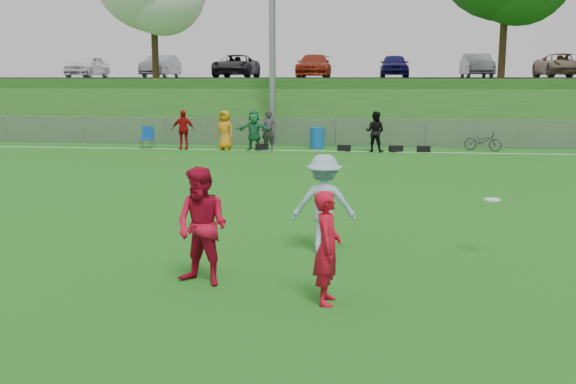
% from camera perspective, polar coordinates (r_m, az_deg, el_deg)
% --- Properties ---
extents(ground, '(120.00, 120.00, 0.00)m').
position_cam_1_polar(ground, '(9.70, -1.77, -8.33)').
color(ground, '#1C6715').
rests_on(ground, ground).
extents(sideline_far, '(60.00, 0.10, 0.01)m').
position_cam_1_polar(sideline_far, '(27.30, 4.02, 3.64)').
color(sideline_far, white).
rests_on(sideline_far, ground).
extents(fence, '(58.00, 0.06, 1.30)m').
position_cam_1_polar(fence, '(29.23, 4.25, 5.33)').
color(fence, gray).
rests_on(fence, ground).
extents(berm, '(120.00, 18.00, 3.00)m').
position_cam_1_polar(berm, '(40.15, 5.06, 7.83)').
color(berm, '#1C5116').
rests_on(berm, ground).
extents(parking_lot, '(120.00, 12.00, 0.10)m').
position_cam_1_polar(parking_lot, '(42.12, 5.19, 10.05)').
color(parking_lot, black).
rests_on(parking_lot, berm).
extents(car_row, '(32.04, 5.18, 1.44)m').
position_cam_1_polar(car_row, '(41.18, 3.50, 11.14)').
color(car_row, white).
rests_on(car_row, parking_lot).
extents(spectator_row, '(9.29, 0.86, 1.69)m').
position_cam_1_polar(spectator_row, '(27.54, -2.17, 5.48)').
color(spectator_row, '#A50B0B').
rests_on(spectator_row, ground).
extents(gear_bags, '(7.42, 0.44, 0.26)m').
position_cam_1_polar(gear_bags, '(27.35, 6.03, 3.89)').
color(gear_bags, black).
rests_on(gear_bags, ground).
extents(player_red_left, '(0.39, 0.58, 1.57)m').
position_cam_1_polar(player_red_left, '(8.78, 3.51, -4.96)').
color(player_red_left, red).
rests_on(player_red_left, ground).
extents(player_red_center, '(1.04, 0.93, 1.78)m').
position_cam_1_polar(player_red_center, '(9.63, -7.64, -3.05)').
color(player_red_center, '#B30C29').
rests_on(player_red_center, ground).
extents(player_blue, '(1.17, 0.72, 1.75)m').
position_cam_1_polar(player_blue, '(11.36, 3.21, -1.04)').
color(player_blue, '#8FB1C6').
rests_on(player_blue, ground).
extents(frisbee, '(0.28, 0.28, 0.03)m').
position_cam_1_polar(frisbee, '(11.58, 17.71, -0.66)').
color(frisbee, silver).
rests_on(frisbee, ground).
extents(recycling_bin, '(0.72, 0.72, 0.93)m').
position_cam_1_polar(recycling_bin, '(28.30, 2.62, 4.83)').
color(recycling_bin, '#0F52A8').
rests_on(recycling_bin, ground).
extents(camp_chair, '(0.56, 0.57, 0.97)m').
position_cam_1_polar(camp_chair, '(28.97, -12.43, 4.36)').
color(camp_chair, '#0D4297').
rests_on(camp_chair, ground).
extents(bicycle, '(1.68, 1.12, 0.83)m').
position_cam_1_polar(bicycle, '(28.64, 16.94, 4.36)').
color(bicycle, '#303032').
rests_on(bicycle, ground).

